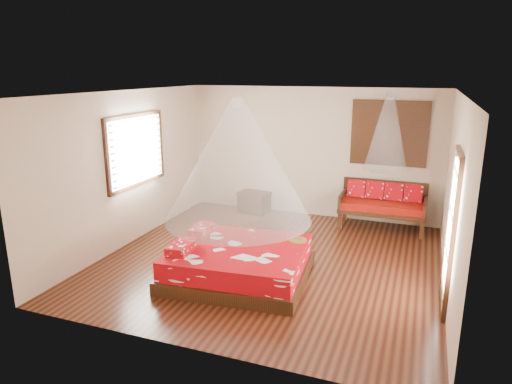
# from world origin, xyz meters

# --- Properties ---
(room) EXTENTS (5.54, 5.54, 2.84)m
(room) POSITION_xyz_m (0.00, 0.00, 1.40)
(room) COLOR black
(room) RESTS_ON ground
(bed) EXTENTS (2.24, 2.06, 0.64)m
(bed) POSITION_xyz_m (-0.27, -0.80, 0.25)
(bed) COLOR black
(bed) RESTS_ON floor
(daybed) EXTENTS (1.70, 0.75, 0.94)m
(daybed) POSITION_xyz_m (1.60, 2.38, 0.52)
(daybed) COLOR black
(daybed) RESTS_ON floor
(storage_chest) EXTENTS (0.74, 0.59, 0.47)m
(storage_chest) POSITION_xyz_m (-1.23, 2.45, 0.24)
(storage_chest) COLOR black
(storage_chest) RESTS_ON floor
(shutter_panel) EXTENTS (1.52, 0.06, 1.32)m
(shutter_panel) POSITION_xyz_m (1.60, 2.72, 1.90)
(shutter_panel) COLOR black
(shutter_panel) RESTS_ON wall_back
(window_left) EXTENTS (0.10, 1.74, 1.34)m
(window_left) POSITION_xyz_m (-2.71, 0.20, 1.70)
(window_left) COLOR black
(window_left) RESTS_ON wall_left
(glazed_door) EXTENTS (0.08, 1.02, 2.16)m
(glazed_door) POSITION_xyz_m (2.72, -0.60, 1.07)
(glazed_door) COLOR black
(glazed_door) RESTS_ON floor
(wine_tray) EXTENTS (0.29, 0.29, 0.23)m
(wine_tray) POSITION_xyz_m (0.53, -0.22, 0.56)
(wine_tray) COLOR brown
(wine_tray) RESTS_ON bed
(mosquito_net_main) EXTENTS (2.20, 2.20, 1.80)m
(mosquito_net_main) POSITION_xyz_m (-0.25, -0.80, 1.85)
(mosquito_net_main) COLOR silver
(mosquito_net_main) RESTS_ON ceiling
(mosquito_net_daybed) EXTENTS (0.83, 0.83, 1.50)m
(mosquito_net_daybed) POSITION_xyz_m (1.60, 2.25, 2.00)
(mosquito_net_daybed) COLOR silver
(mosquito_net_daybed) RESTS_ON ceiling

